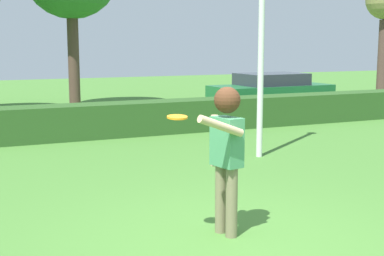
{
  "coord_description": "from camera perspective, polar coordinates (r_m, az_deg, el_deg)",
  "views": [
    {
      "loc": [
        -2.88,
        -5.26,
        2.27
      ],
      "look_at": [
        0.04,
        1.29,
        1.15
      ],
      "focal_mm": 50.97,
      "sensor_mm": 36.0,
      "label": 1
    }
  ],
  "objects": [
    {
      "name": "ground_plane",
      "position": [
        6.41,
        4.48,
        -11.9
      ],
      "size": [
        60.0,
        60.0,
        0.0
      ],
      "primitive_type": "plane",
      "color": "#457A30"
    },
    {
      "name": "person",
      "position": [
        6.38,
        3.58,
        -1.65
      ],
      "size": [
        0.69,
        0.67,
        1.77
      ],
      "color": "#7A7152",
      "rests_on": "ground"
    },
    {
      "name": "frisbee",
      "position": [
        6.1,
        -1.56,
        1.14
      ],
      "size": [
        0.23,
        0.23,
        0.04
      ],
      "color": "orange"
    },
    {
      "name": "hedge_row",
      "position": [
        13.35,
        -11.32,
        0.69
      ],
      "size": [
        25.65,
        0.9,
        0.81
      ],
      "primitive_type": "cube",
      "color": "#2B5221",
      "rests_on": "ground"
    },
    {
      "name": "parked_car_green",
      "position": [
        18.84,
        8.28,
        3.98
      ],
      "size": [
        4.28,
        1.98,
        1.25
      ],
      "color": "#1E6633",
      "rests_on": "ground"
    }
  ]
}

